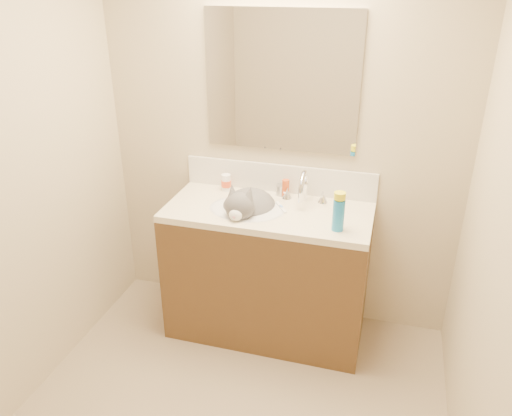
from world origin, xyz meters
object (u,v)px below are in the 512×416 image
Objects in this scene: vanity_cabinet at (267,274)px; cat at (248,209)px; basin at (247,219)px; faucet at (304,190)px; pill_bottle at (226,182)px; amber_bottle at (286,188)px; spray_can at (338,215)px; silver_jar at (281,190)px.

cat is (-0.13, -0.00, 0.43)m from vanity_cabinet.
basin is 0.38m from faucet.
amber_bottle is (0.38, 0.00, 0.00)m from pill_bottle.
basin is at bearing -47.67° from pill_bottle.
pill_bottle is 0.82m from spray_can.
basin is 0.32m from amber_bottle.
vanity_cabinet is at bearing -105.89° from amber_bottle.
silver_jar reaches higher than basin.
basin is 0.98× the size of cat.
pill_bottle is at bearing 155.08° from spray_can.
vanity_cabinet is 10.92× the size of amber_bottle.
amber_bottle is at bearing 0.64° from pill_bottle.
vanity_cabinet is at bearing 1.79° from cat.
faucet reaches higher than silver_jar.
faucet is at bearing -26.83° from amber_bottle.
amber_bottle is 0.63× the size of spray_can.
pill_bottle reaches higher than vanity_cabinet.
vanity_cabinet is 0.45m from cat.
silver_jar is at bearing 155.52° from amber_bottle.
spray_can is (0.54, -0.12, 0.16)m from basin.
cat is at bearing -179.93° from vanity_cabinet.
pill_bottle is at bearing 149.02° from vanity_cabinet.
silver_jar is at bearing 137.42° from spray_can.
cat is at bearing 99.57° from basin.
vanity_cabinet is 0.58m from faucet.
basin is 0.30m from silver_jar.
amber_bottle reaches higher than silver_jar.
faucet is 0.61× the size of cat.
silver_jar is at bearing 59.76° from basin.
vanity_cabinet is at bearing 14.04° from basin.
vanity_cabinet is at bearing 160.21° from spray_can.
faucet is 1.62× the size of spray_can.
faucet is (0.30, 0.17, 0.16)m from basin.
pill_bottle is 0.38m from amber_bottle.
silver_jar is (0.02, 0.21, 0.48)m from vanity_cabinet.
faucet reaches higher than cat.
spray_can is (0.24, -0.29, 0.00)m from faucet.
vanity_cabinet is 6.92× the size of spray_can.
silver_jar is at bearing 83.95° from vanity_cabinet.
faucet is 0.51m from pill_bottle.
basin is 0.06m from cat.
spray_can is (0.42, -0.15, 0.54)m from vanity_cabinet.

